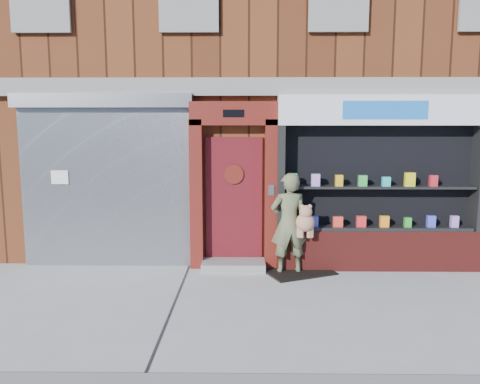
{
  "coord_description": "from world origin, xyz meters",
  "views": [
    {
      "loc": [
        -0.53,
        -6.21,
        2.48
      ],
      "look_at": [
        -0.63,
        1.0,
        1.47
      ],
      "focal_mm": 35.0,
      "sensor_mm": 36.0,
      "label": 1
    }
  ],
  "objects": [
    {
      "name": "woman",
      "position": [
        0.21,
        1.54,
        0.86
      ],
      "size": [
        0.77,
        0.52,
        1.72
      ],
      "color": "#5F6542",
      "rests_on": "ground"
    },
    {
      "name": "shutter_bay",
      "position": [
        -3.0,
        1.93,
        1.72
      ],
      "size": [
        3.1,
        0.3,
        3.04
      ],
      "color": "gray",
      "rests_on": "ground"
    },
    {
      "name": "pharmacy_bay",
      "position": [
        1.75,
        1.81,
        1.37
      ],
      "size": [
        3.5,
        0.41,
        3.0
      ],
      "color": "maroon",
      "rests_on": "ground"
    },
    {
      "name": "ground",
      "position": [
        0.0,
        0.0,
        0.0
      ],
      "size": [
        80.0,
        80.0,
        0.0
      ],
      "primitive_type": "plane",
      "color": "#9E9E99",
      "rests_on": "ground"
    },
    {
      "name": "doormat",
      "position": [
        0.37,
        1.55,
        0.01
      ],
      "size": [
        1.32,
        1.15,
        0.03
      ],
      "primitive_type": "cube",
      "rotation": [
        0.0,
        0.0,
        0.41
      ],
      "color": "black",
      "rests_on": "ground"
    },
    {
      "name": "building",
      "position": [
        -0.0,
        5.99,
        4.0
      ],
      "size": [
        12.0,
        8.16,
        8.0
      ],
      "color": "#542613",
      "rests_on": "ground"
    },
    {
      "name": "red_door_bay",
      "position": [
        -0.75,
        1.86,
        1.46
      ],
      "size": [
        1.52,
        0.58,
        2.9
      ],
      "color": "#58140F",
      "rests_on": "ground"
    }
  ]
}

